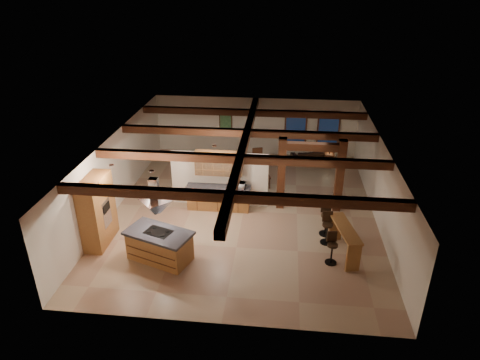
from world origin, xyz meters
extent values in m
plane|color=tan|center=(0.00, 0.00, 0.00)|extent=(12.00, 12.00, 0.00)
plane|color=beige|center=(0.00, 6.00, 1.45)|extent=(10.00, 0.00, 10.00)
plane|color=beige|center=(0.00, -6.00, 1.45)|extent=(10.00, 0.00, 10.00)
plane|color=beige|center=(-5.00, 0.00, 1.45)|extent=(0.00, 12.00, 12.00)
plane|color=beige|center=(5.00, 0.00, 1.45)|extent=(0.00, 12.00, 12.00)
plane|color=black|center=(0.00, 0.00, 2.90)|extent=(12.00, 12.00, 0.00)
cube|color=#37120D|center=(0.00, -4.00, 2.76)|extent=(10.00, 0.25, 0.28)
cube|color=#37120D|center=(0.00, -1.30, 2.76)|extent=(10.00, 0.25, 0.28)
cube|color=#37120D|center=(0.00, 1.30, 2.76)|extent=(10.00, 0.25, 0.28)
cube|color=#37120D|center=(0.00, 4.00, 2.76)|extent=(10.00, 0.25, 0.28)
cube|color=#37120D|center=(0.00, 0.00, 2.76)|extent=(0.28, 12.00, 0.28)
cube|color=#37120D|center=(1.40, 0.50, 1.45)|extent=(0.30, 0.30, 2.90)
cube|color=#37120D|center=(3.60, 0.50, 1.45)|extent=(0.30, 0.30, 2.90)
cube|color=#37120D|center=(2.50, 0.50, 2.60)|extent=(2.50, 0.28, 0.28)
cube|color=beige|center=(-1.00, 0.50, 1.10)|extent=(3.80, 0.18, 2.20)
cube|color=olive|center=(-4.67, -2.60, 1.20)|extent=(0.64, 1.60, 2.40)
cube|color=silver|center=(-4.37, -2.60, 1.15)|extent=(0.06, 0.62, 0.95)
cube|color=black|center=(-4.33, -2.60, 1.35)|extent=(0.01, 0.50, 0.28)
cube|color=olive|center=(-1.00, 0.11, 0.43)|extent=(2.40, 0.60, 0.86)
cube|color=black|center=(-1.00, 0.11, 0.90)|extent=(2.50, 0.66, 0.08)
cube|color=olive|center=(-1.00, 0.32, 1.85)|extent=(1.80, 0.34, 0.95)
cube|color=silver|center=(-1.00, 0.14, 1.85)|extent=(1.74, 0.02, 0.90)
pyramid|color=silver|center=(-2.38, -3.37, 1.73)|extent=(1.10, 1.10, 0.45)
cube|color=silver|center=(-2.38, -3.37, 2.54)|extent=(0.26, 0.22, 0.73)
cube|color=#37120D|center=(2.00, 5.94, 1.50)|extent=(1.10, 0.05, 1.70)
cube|color=black|center=(2.00, 5.91, 1.50)|extent=(0.95, 0.02, 1.55)
cube|color=#37120D|center=(3.60, 5.94, 1.50)|extent=(1.10, 0.05, 1.70)
cube|color=black|center=(3.60, 5.91, 1.50)|extent=(0.95, 0.02, 1.55)
cube|color=#37120D|center=(-1.50, 5.94, 1.70)|extent=(0.65, 0.04, 0.85)
cube|color=#245436|center=(-1.50, 5.92, 1.70)|extent=(0.55, 0.01, 0.75)
cylinder|color=silver|center=(-2.60, -2.80, 2.87)|extent=(0.16, 0.16, 0.03)
cylinder|color=silver|center=(-1.00, -0.50, 2.87)|extent=(0.16, 0.16, 0.03)
cylinder|color=silver|center=(-4.00, -2.50, 2.87)|extent=(0.16, 0.16, 0.03)
cube|color=olive|center=(-2.38, -3.37, 0.47)|extent=(2.18, 1.59, 0.94)
cube|color=black|center=(-2.38, -3.37, 0.98)|extent=(2.35, 1.76, 0.09)
cube|color=black|center=(-2.38, -3.37, 1.03)|extent=(0.95, 0.79, 0.02)
imported|color=#3F1D0F|center=(-0.29, 2.66, 0.34)|extent=(2.18, 1.61, 0.68)
imported|color=black|center=(2.81, 5.24, 0.28)|extent=(2.04, 1.23, 0.56)
imported|color=silver|center=(-0.18, 0.11, 1.07)|extent=(0.50, 0.39, 0.25)
cube|color=olive|center=(3.53, -2.48, 0.99)|extent=(0.90, 2.01, 0.06)
cube|color=olive|center=(3.72, -3.34, 0.49)|extent=(0.45, 0.19, 0.98)
cube|color=olive|center=(3.34, -1.62, 0.49)|extent=(0.45, 0.19, 0.98)
cube|color=#37120D|center=(3.66, 4.91, 0.29)|extent=(0.49, 0.49, 0.58)
cylinder|color=black|center=(3.66, 4.91, 0.65)|extent=(0.06, 0.06, 0.15)
cone|color=#FCDD97|center=(3.66, 4.91, 0.80)|extent=(0.26, 0.26, 0.17)
cylinder|color=black|center=(3.10, -3.01, 0.68)|extent=(0.34, 0.34, 0.07)
cube|color=black|center=(3.08, -2.85, 0.90)|extent=(0.32, 0.09, 0.38)
cylinder|color=black|center=(3.10, -3.01, 0.34)|extent=(0.06, 0.06, 0.66)
cylinder|color=black|center=(3.10, -3.01, 0.02)|extent=(0.38, 0.38, 0.03)
cylinder|color=black|center=(3.03, -1.88, 0.72)|extent=(0.36, 0.36, 0.07)
cube|color=black|center=(3.02, -1.71, 0.95)|extent=(0.34, 0.06, 0.40)
cylinder|color=black|center=(3.03, -1.88, 0.36)|extent=(0.06, 0.06, 0.70)
cylinder|color=black|center=(3.03, -1.88, 0.02)|extent=(0.40, 0.40, 0.03)
cylinder|color=black|center=(3.04, -1.33, 0.77)|extent=(0.38, 0.38, 0.07)
cube|color=black|center=(3.02, -1.15, 1.01)|extent=(0.36, 0.09, 0.43)
cylinder|color=black|center=(3.04, -1.33, 0.38)|extent=(0.06, 0.06, 0.75)
cylinder|color=black|center=(3.04, -1.33, 0.02)|extent=(0.43, 0.43, 0.03)
cube|color=#37120D|center=(-0.79, 1.69, 0.50)|extent=(0.58, 0.58, 0.07)
cube|color=#37120D|center=(-0.86, 1.91, 0.90)|extent=(0.46, 0.19, 0.83)
cylinder|color=#37120D|center=(-0.91, 1.45, 0.23)|extent=(0.06, 0.06, 0.46)
cylinder|color=#37120D|center=(-0.56, 1.57, 0.23)|extent=(0.06, 0.06, 0.46)
cylinder|color=#37120D|center=(-1.03, 1.81, 0.23)|extent=(0.06, 0.06, 0.46)
cylinder|color=#37120D|center=(-0.67, 1.93, 0.23)|extent=(0.06, 0.06, 0.46)
cube|color=#37120D|center=(-1.26, 3.16, 0.50)|extent=(0.58, 0.58, 0.07)
cube|color=#37120D|center=(-1.19, 2.94, 0.90)|extent=(0.46, 0.19, 0.83)
cylinder|color=#37120D|center=(-1.14, 3.40, 0.23)|extent=(0.06, 0.06, 0.46)
cylinder|color=#37120D|center=(-1.50, 3.28, 0.23)|extent=(0.06, 0.06, 0.46)
cylinder|color=#37120D|center=(-1.03, 3.04, 0.23)|extent=(0.06, 0.06, 0.46)
cylinder|color=#37120D|center=(-1.38, 2.93, 0.23)|extent=(0.06, 0.06, 0.46)
cube|color=#37120D|center=(0.68, 2.16, 0.50)|extent=(0.58, 0.58, 0.07)
cube|color=#37120D|center=(0.61, 2.38, 0.90)|extent=(0.46, 0.19, 0.83)
cylinder|color=#37120D|center=(0.56, 1.92, 0.23)|extent=(0.06, 0.06, 0.46)
cylinder|color=#37120D|center=(0.91, 2.04, 0.23)|extent=(0.06, 0.06, 0.46)
cylinder|color=#37120D|center=(0.44, 2.28, 0.23)|extent=(0.06, 0.06, 0.46)
cylinder|color=#37120D|center=(0.80, 2.39, 0.23)|extent=(0.06, 0.06, 0.46)
cube|color=#37120D|center=(0.21, 3.63, 0.50)|extent=(0.58, 0.58, 0.07)
cube|color=#37120D|center=(0.28, 3.41, 0.90)|extent=(0.46, 0.19, 0.83)
cylinder|color=#37120D|center=(0.33, 3.87, 0.23)|extent=(0.06, 0.06, 0.46)
cylinder|color=#37120D|center=(-0.03, 3.75, 0.23)|extent=(0.06, 0.06, 0.46)
cylinder|color=#37120D|center=(0.45, 3.51, 0.23)|extent=(0.06, 0.06, 0.46)
cylinder|color=#37120D|center=(0.09, 3.39, 0.23)|extent=(0.06, 0.06, 0.46)
camera|label=1|loc=(1.40, -14.43, 8.38)|focal=32.00mm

